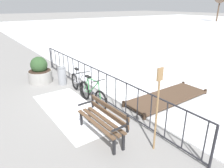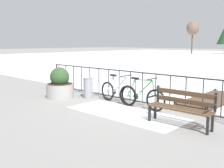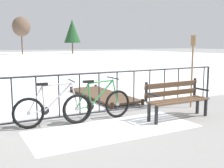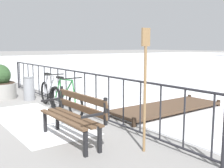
% 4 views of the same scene
% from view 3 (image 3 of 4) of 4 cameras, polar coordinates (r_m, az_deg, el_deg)
% --- Properties ---
extents(ground_plane, '(160.00, 160.00, 0.00)m').
position_cam_3_polar(ground_plane, '(6.61, -8.67, -7.13)').
color(ground_plane, gray).
extents(snow_patch, '(3.55, 1.45, 0.01)m').
position_cam_3_polar(snow_patch, '(5.76, 0.45, -9.31)').
color(snow_patch, white).
rests_on(snow_patch, ground).
extents(railing_fence, '(9.06, 0.06, 1.07)m').
position_cam_3_polar(railing_fence, '(6.48, -8.78, -2.35)').
color(railing_fence, '#232328').
rests_on(railing_fence, ground).
extents(bicycle_near_railing, '(1.71, 0.52, 0.97)m').
position_cam_3_polar(bicycle_near_railing, '(6.32, -2.98, -4.31)').
color(bicycle_near_railing, black).
rests_on(bicycle_near_railing, ground).
extents(bicycle_second, '(1.71, 0.52, 0.97)m').
position_cam_3_polar(bicycle_second, '(6.02, -11.97, -5.11)').
color(bicycle_second, black).
rests_on(bicycle_second, ground).
extents(park_bench, '(1.61, 0.51, 0.89)m').
position_cam_3_polar(park_bench, '(6.68, 13.08, -2.57)').
color(park_bench, brown).
rests_on(park_bench, ground).
extents(oar_upright, '(0.04, 0.16, 1.98)m').
position_cam_3_polar(oar_upright, '(7.85, 16.27, 3.51)').
color(oar_upright, '#937047').
rests_on(oar_upright, ground).
extents(wooden_dock, '(1.10, 3.24, 0.20)m').
position_cam_3_polar(wooden_dock, '(8.94, -2.00, -2.20)').
color(wooden_dock, '#4C3828').
rests_on(wooden_dock, ground).
extents(tree_east_mid, '(2.95, 2.95, 6.25)m').
position_cam_3_polar(tree_east_mid, '(49.07, -18.26, 11.20)').
color(tree_east_mid, brown).
rests_on(tree_east_mid, ground).
extents(tree_far_east, '(2.95, 2.95, 6.05)m').
position_cam_3_polar(tree_far_east, '(50.22, -8.23, 10.75)').
color(tree_far_east, brown).
rests_on(tree_far_east, ground).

